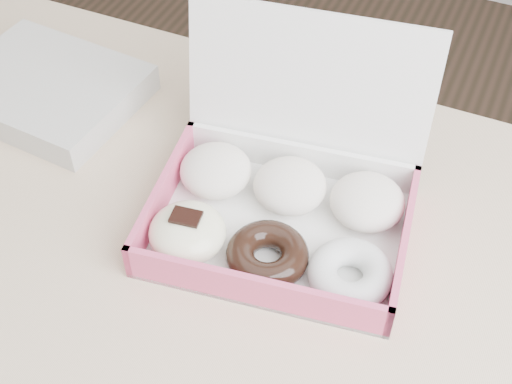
% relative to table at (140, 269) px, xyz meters
% --- Properties ---
extents(table, '(1.20, 0.80, 0.75)m').
position_rel_table_xyz_m(table, '(0.00, 0.00, 0.00)').
color(table, tan).
rests_on(table, ground).
extents(donut_box, '(0.35, 0.31, 0.23)m').
position_rel_table_xyz_m(donut_box, '(0.16, 0.09, 0.11)').
color(donut_box, white).
rests_on(donut_box, table).
extents(newspapers, '(0.28, 0.23, 0.04)m').
position_rel_table_xyz_m(newspapers, '(-0.25, 0.17, 0.10)').
color(newspapers, silver).
rests_on(newspapers, table).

